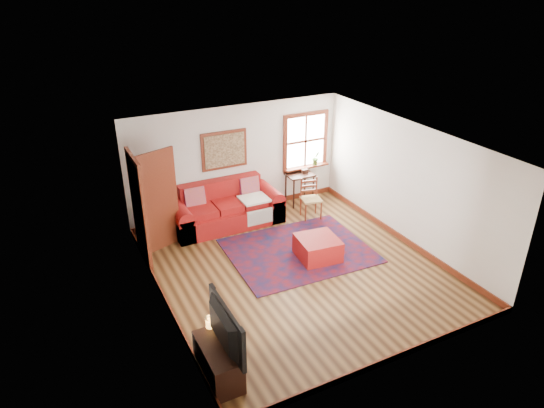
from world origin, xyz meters
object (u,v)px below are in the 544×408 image
red_leather_sofa (226,211)px  red_ottoman (318,248)px  media_cabinet (218,362)px  ladder_back_chair (310,197)px  side_table (300,179)px

red_leather_sofa → red_ottoman: size_ratio=3.20×
red_ottoman → red_leather_sofa: bearing=122.3°
media_cabinet → red_leather_sofa: bearing=66.8°
media_cabinet → ladder_back_chair: bearing=45.0°
red_ottoman → media_cabinet: size_ratio=0.81×
red_ottoman → side_table: 2.54m
red_ottoman → media_cabinet: (-2.83, -2.02, 0.04)m
red_ottoman → side_table: side_table is taller
red_ottoman → media_cabinet: 3.47m
side_table → red_ottoman: bearing=-111.6°
red_leather_sofa → side_table: bearing=5.4°
side_table → ladder_back_chair: size_ratio=0.83×
ladder_back_chair → side_table: bearing=79.1°
red_leather_sofa → media_cabinet: red_leather_sofa is taller
red_leather_sofa → side_table: 2.00m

